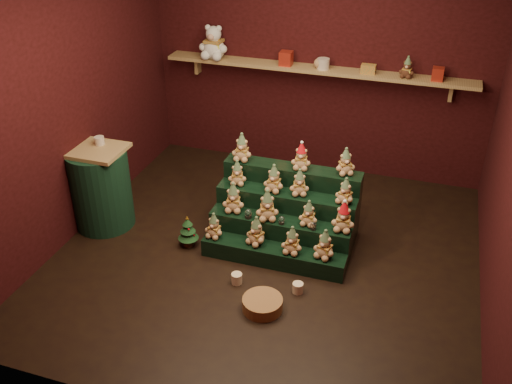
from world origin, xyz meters
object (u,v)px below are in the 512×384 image
(snow_globe_c, at_px, (313,226))
(mug_left, at_px, (237,278))
(wicker_basket, at_px, (262,304))
(mug_right, at_px, (298,288))
(snow_globe_b, at_px, (282,220))
(riser_tier_front, at_px, (273,255))
(brown_bear, at_px, (407,67))
(mini_christmas_tree, at_px, (188,231))
(snow_globe_a, at_px, (248,214))
(side_table, at_px, (101,187))
(white_bear, at_px, (214,38))

(snow_globe_c, distance_m, mug_left, 0.87)
(wicker_basket, bearing_deg, mug_right, 52.81)
(snow_globe_b, height_order, wicker_basket, snow_globe_b)
(riser_tier_front, relative_size, brown_bear, 6.12)
(riser_tier_front, height_order, mini_christmas_tree, mini_christmas_tree)
(mug_right, xyz_separation_m, brown_bear, (0.57, 2.30, 1.39))
(riser_tier_front, relative_size, mug_left, 13.88)
(snow_globe_c, height_order, mug_right, snow_globe_c)
(snow_globe_a, height_order, mug_right, snow_globe_a)
(riser_tier_front, distance_m, side_table, 1.94)
(snow_globe_b, relative_size, snow_globe_c, 0.98)
(mug_right, bearing_deg, wicker_basket, -127.19)
(snow_globe_c, distance_m, white_bear, 2.72)
(mini_christmas_tree, height_order, white_bear, white_bear)
(side_table, distance_m, mug_left, 1.79)
(mug_right, height_order, white_bear, white_bear)
(snow_globe_a, xyz_separation_m, mug_right, (0.64, -0.51, -0.36))
(snow_globe_b, xyz_separation_m, mini_christmas_tree, (-0.92, -0.15, -0.23))
(snow_globe_b, distance_m, side_table, 1.94)
(side_table, bearing_deg, white_bear, 72.57)
(snow_globe_b, relative_size, white_bear, 0.16)
(mug_left, distance_m, wicker_basket, 0.42)
(riser_tier_front, xyz_separation_m, snow_globe_b, (0.03, 0.16, 0.31))
(snow_globe_c, xyz_separation_m, mug_right, (-0.01, -0.51, -0.35))
(mug_left, bearing_deg, white_bear, 115.16)
(snow_globe_a, height_order, snow_globe_b, snow_globe_a)
(snow_globe_a, distance_m, mug_left, 0.66)
(side_table, xyz_separation_m, wicker_basket, (2.00, -0.77, -0.38))
(side_table, distance_m, mini_christmas_tree, 1.05)
(mini_christmas_tree, xyz_separation_m, wicker_basket, (0.99, -0.67, -0.12))
(snow_globe_c, xyz_separation_m, brown_bear, (0.57, 1.79, 1.03))
(snow_globe_a, height_order, brown_bear, brown_bear)
(riser_tier_front, distance_m, wicker_basket, 0.66)
(riser_tier_front, height_order, wicker_basket, riser_tier_front)
(mug_right, bearing_deg, brown_bear, 75.96)
(side_table, xyz_separation_m, mini_christmas_tree, (1.01, -0.10, -0.27))
(white_bear, bearing_deg, side_table, -106.36)
(mug_left, relative_size, brown_bear, 0.44)
(side_table, height_order, mini_christmas_tree, side_table)
(snow_globe_a, bearing_deg, mug_left, -82.48)
(side_table, bearing_deg, riser_tier_front, -3.69)
(snow_globe_c, xyz_separation_m, mug_left, (-0.57, -0.55, -0.35))
(snow_globe_a, xyz_separation_m, mug_left, (0.07, -0.55, -0.36))
(snow_globe_a, relative_size, mug_right, 0.95)
(riser_tier_front, relative_size, snow_globe_b, 17.56)
(snow_globe_b, distance_m, mini_christmas_tree, 0.96)
(white_bear, bearing_deg, snow_globe_c, -46.08)
(snow_globe_c, distance_m, brown_bear, 2.15)
(side_table, relative_size, mug_left, 8.82)
(mug_left, bearing_deg, snow_globe_a, 97.52)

